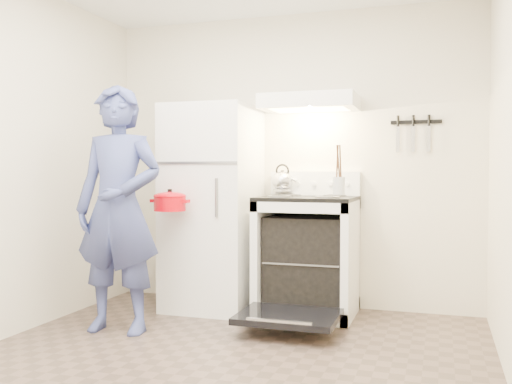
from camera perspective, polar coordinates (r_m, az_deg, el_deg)
floor at (r=3.43m, az=-4.59°, el=-17.51°), size 3.60×3.60×0.00m
back_wall at (r=4.95m, az=3.42°, el=3.20°), size 3.20×0.02×2.50m
refrigerator at (r=4.81m, az=-4.35°, el=-1.54°), size 0.70×0.70×1.70m
stove_body at (r=4.63m, az=5.16°, el=-6.54°), size 0.76×0.65×0.92m
cooktop at (r=4.58m, az=5.18°, el=-0.65°), size 0.76×0.65×0.03m
backsplash at (r=4.86m, az=5.93°, el=0.85°), size 0.76×0.07×0.20m
oven_door at (r=4.13m, az=3.26°, el=-12.33°), size 0.70×0.54×0.04m
oven_rack at (r=4.63m, az=5.16°, el=-6.78°), size 0.60×0.52×0.01m
range_hood at (r=4.68m, az=5.41°, el=8.90°), size 0.76×0.50×0.12m
knife_strip at (r=4.79m, az=15.71°, el=6.76°), size 0.40×0.02×0.03m
pizza_stone at (r=4.57m, az=5.76°, el=-6.73°), size 0.37×0.37×0.02m
tea_kettle at (r=4.85m, az=2.65°, el=1.23°), size 0.22×0.18×0.26m
utensil_jar at (r=4.28m, az=8.28°, el=0.62°), size 0.10×0.10×0.13m
person at (r=4.20m, az=-13.59°, el=-1.65°), size 0.68×0.47×1.77m
dutch_oven at (r=4.41m, az=-8.61°, el=-1.15°), size 0.31×0.24×0.21m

